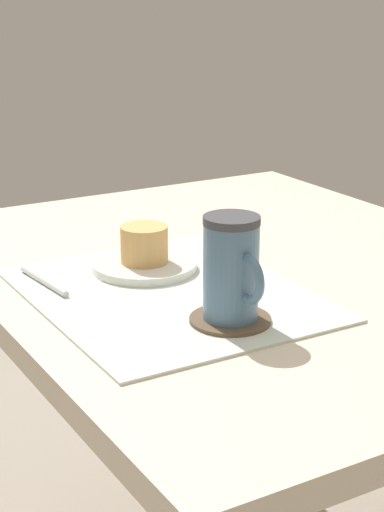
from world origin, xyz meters
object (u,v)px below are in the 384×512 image
object	(u,v)px
dining_table	(249,316)
pastry	(144,244)
pastry_plate	(145,266)
coffee_mug	(232,268)

from	to	relation	value
dining_table	pastry	bearing A→B (deg)	-107.89
dining_table	pastry_plate	distance (m)	0.19
pastry	coffee_mug	xyz separation A→B (m)	(0.23, 0.00, 0.03)
pastry	coffee_mug	distance (m)	0.23
pastry	coffee_mug	world-z (taller)	coffee_mug
coffee_mug	pastry_plate	bearing A→B (deg)	-179.47
pastry	coffee_mug	bearing A→B (deg)	0.53
pastry_plate	coffee_mug	world-z (taller)	coffee_mug
dining_table	pastry_plate	size ratio (longest dim) A/B	6.58
pastry_plate	pastry	distance (m)	0.03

